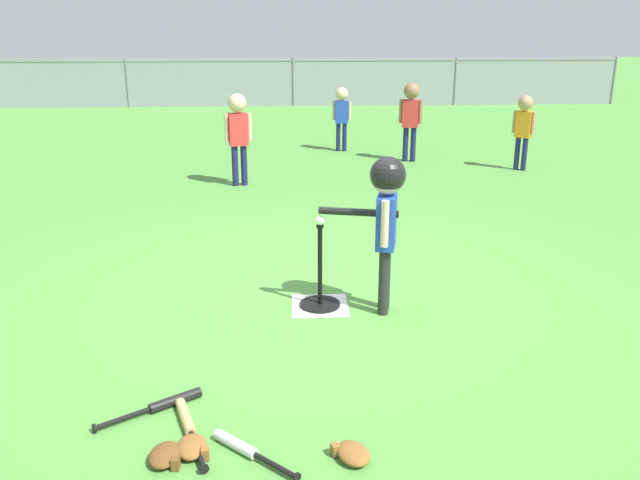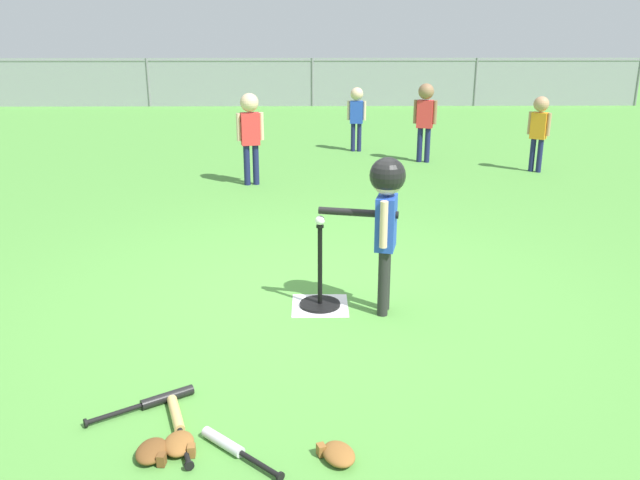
{
  "view_description": "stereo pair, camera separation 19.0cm",
  "coord_description": "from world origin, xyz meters",
  "px_view_note": "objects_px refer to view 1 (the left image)",
  "views": [
    {
      "loc": [
        -0.21,
        -5.05,
        2.2
      ],
      "look_at": [
        0.04,
        -0.18,
        0.55
      ],
      "focal_mm": 37.83,
      "sensor_mm": 36.0,
      "label": 1
    },
    {
      "loc": [
        -0.02,
        -5.05,
        2.2
      ],
      "look_at": [
        0.04,
        -0.18,
        0.55
      ],
      "focal_mm": 37.83,
      "sensor_mm": 36.0,
      "label": 2
    }
  ],
  "objects_px": {
    "glove_tossed_aside": "(165,455)",
    "spare_bat_silver": "(244,448)",
    "fielder_near_left": "(524,122)",
    "fielder_near_right": "(342,110)",
    "baseball_on_tee": "(320,220)",
    "batting_tee": "(320,294)",
    "batter_child": "(386,203)",
    "fielder_deep_center": "(238,127)",
    "glove_by_plate": "(352,453)",
    "fielder_deep_left": "(411,112)",
    "spare_bat_black": "(165,404)",
    "spare_bat_wood": "(188,424)",
    "glove_near_bats": "(192,447)"
  },
  "relations": [
    {
      "from": "baseball_on_tee",
      "to": "batting_tee",
      "type": "bearing_deg",
      "value": 0.0
    },
    {
      "from": "glove_by_plate",
      "to": "glove_near_bats",
      "type": "xyz_separation_m",
      "value": [
        -0.84,
        0.09,
        0.0
      ]
    },
    {
      "from": "spare_bat_silver",
      "to": "batting_tee",
      "type": "bearing_deg",
      "value": 75.09
    },
    {
      "from": "fielder_deep_left",
      "to": "glove_near_bats",
      "type": "height_order",
      "value": "fielder_deep_left"
    },
    {
      "from": "batter_child",
      "to": "glove_tossed_aside",
      "type": "distance_m",
      "value": 2.41
    },
    {
      "from": "fielder_deep_left",
      "to": "fielder_near_right",
      "type": "relative_size",
      "value": 1.14
    },
    {
      "from": "baseball_on_tee",
      "to": "fielder_near_left",
      "type": "height_order",
      "value": "fielder_near_left"
    },
    {
      "from": "spare_bat_wood",
      "to": "baseball_on_tee",
      "type": "bearing_deg",
      "value": 63.08
    },
    {
      "from": "fielder_near_left",
      "to": "spare_bat_black",
      "type": "relative_size",
      "value": 1.89
    },
    {
      "from": "fielder_near_left",
      "to": "spare_bat_silver",
      "type": "height_order",
      "value": "fielder_near_left"
    },
    {
      "from": "fielder_deep_center",
      "to": "glove_tossed_aside",
      "type": "distance_m",
      "value": 5.91
    },
    {
      "from": "batter_child",
      "to": "fielder_near_right",
      "type": "xyz_separation_m",
      "value": [
        0.19,
        6.35,
        -0.19
      ]
    },
    {
      "from": "fielder_deep_left",
      "to": "spare_bat_silver",
      "type": "height_order",
      "value": "fielder_deep_left"
    },
    {
      "from": "batting_tee",
      "to": "baseball_on_tee",
      "type": "bearing_deg",
      "value": 180.0
    },
    {
      "from": "glove_tossed_aside",
      "to": "fielder_deep_left",
      "type": "bearing_deg",
      "value": 70.64
    },
    {
      "from": "fielder_deep_center",
      "to": "fielder_near_left",
      "type": "bearing_deg",
      "value": 10.13
    },
    {
      "from": "glove_tossed_aside",
      "to": "spare_bat_silver",
      "type": "bearing_deg",
      "value": 6.23
    },
    {
      "from": "fielder_near_left",
      "to": "glove_near_bats",
      "type": "height_order",
      "value": "fielder_near_left"
    },
    {
      "from": "fielder_deep_center",
      "to": "glove_near_bats",
      "type": "height_order",
      "value": "fielder_deep_center"
    },
    {
      "from": "spare_bat_black",
      "to": "spare_bat_wood",
      "type": "bearing_deg",
      "value": -51.95
    },
    {
      "from": "fielder_deep_center",
      "to": "fielder_near_left",
      "type": "xyz_separation_m",
      "value": [
        4.04,
        0.72,
        -0.08
      ]
    },
    {
      "from": "spare_bat_black",
      "to": "glove_tossed_aside",
      "type": "xyz_separation_m",
      "value": [
        0.09,
        -0.49,
        0.01
      ]
    },
    {
      "from": "batting_tee",
      "to": "glove_by_plate",
      "type": "xyz_separation_m",
      "value": [
        0.07,
        -1.93,
        -0.07
      ]
    },
    {
      "from": "spare_bat_black",
      "to": "spare_bat_silver",
      "type": "bearing_deg",
      "value": -42.65
    },
    {
      "from": "batting_tee",
      "to": "glove_tossed_aside",
      "type": "height_order",
      "value": "batting_tee"
    },
    {
      "from": "fielder_near_left",
      "to": "glove_by_plate",
      "type": "relative_size",
      "value": 4.12
    },
    {
      "from": "spare_bat_wood",
      "to": "glove_tossed_aside",
      "type": "relative_size",
      "value": 2.77
    },
    {
      "from": "fielder_deep_left",
      "to": "fielder_deep_center",
      "type": "height_order",
      "value": "fielder_deep_center"
    },
    {
      "from": "fielder_near_right",
      "to": "fielder_deep_left",
      "type": "bearing_deg",
      "value": -41.43
    },
    {
      "from": "batter_child",
      "to": "spare_bat_black",
      "type": "bearing_deg",
      "value": -138.54
    },
    {
      "from": "fielder_deep_center",
      "to": "spare_bat_silver",
      "type": "bearing_deg",
      "value": -86.32
    },
    {
      "from": "fielder_near_left",
      "to": "fielder_near_right",
      "type": "height_order",
      "value": "fielder_near_left"
    },
    {
      "from": "batter_child",
      "to": "fielder_near_left",
      "type": "bearing_deg",
      "value": 60.66
    },
    {
      "from": "baseball_on_tee",
      "to": "fielder_deep_center",
      "type": "height_order",
      "value": "fielder_deep_center"
    },
    {
      "from": "baseball_on_tee",
      "to": "glove_tossed_aside",
      "type": "relative_size",
      "value": 0.32
    },
    {
      "from": "baseball_on_tee",
      "to": "fielder_deep_left",
      "type": "distance_m",
      "value": 5.62
    },
    {
      "from": "spare_bat_black",
      "to": "glove_tossed_aside",
      "type": "height_order",
      "value": "glove_tossed_aside"
    },
    {
      "from": "glove_by_plate",
      "to": "baseball_on_tee",
      "type": "bearing_deg",
      "value": 92.05
    },
    {
      "from": "fielder_near_right",
      "to": "glove_near_bats",
      "type": "relative_size",
      "value": 4.51
    },
    {
      "from": "fielder_deep_left",
      "to": "fielder_near_left",
      "type": "relative_size",
      "value": 1.1
    },
    {
      "from": "baseball_on_tee",
      "to": "spare_bat_black",
      "type": "xyz_separation_m",
      "value": [
        -0.98,
        -1.41,
        -0.68
      ]
    },
    {
      "from": "baseball_on_tee",
      "to": "batter_child",
      "type": "distance_m",
      "value": 0.52
    },
    {
      "from": "spare_bat_wood",
      "to": "spare_bat_black",
      "type": "distance_m",
      "value": 0.26
    },
    {
      "from": "fielder_near_left",
      "to": "spare_bat_silver",
      "type": "bearing_deg",
      "value": -119.31
    },
    {
      "from": "spare_bat_wood",
      "to": "batter_child",
      "type": "bearing_deg",
      "value": 49.1
    },
    {
      "from": "spare_bat_black",
      "to": "glove_tossed_aside",
      "type": "distance_m",
      "value": 0.5
    },
    {
      "from": "baseball_on_tee",
      "to": "glove_tossed_aside",
      "type": "height_order",
      "value": "baseball_on_tee"
    },
    {
      "from": "baseball_on_tee",
      "to": "glove_by_plate",
      "type": "relative_size",
      "value": 0.28
    },
    {
      "from": "fielder_near_right",
      "to": "glove_by_plate",
      "type": "xyz_separation_m",
      "value": [
        -0.61,
        -8.17,
        -0.64
      ]
    },
    {
      "from": "fielder_deep_center",
      "to": "glove_tossed_aside",
      "type": "height_order",
      "value": "fielder_deep_center"
    }
  ]
}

